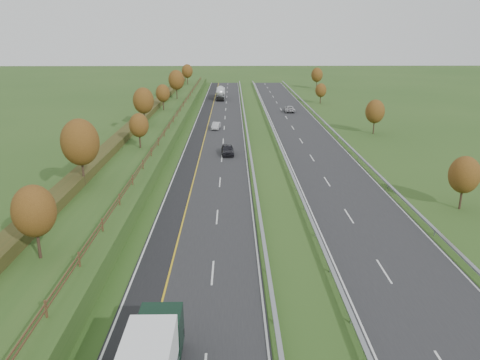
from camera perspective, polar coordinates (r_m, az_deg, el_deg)
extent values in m
plane|color=#2C4E1C|center=(80.29, 2.72, 4.12)|extent=(400.00, 400.00, 0.00)
cube|color=#252527|center=(85.05, -2.90, 4.90)|extent=(10.50, 200.00, 0.04)
cube|color=#252527|center=(86.08, 8.19, 4.89)|extent=(10.50, 200.00, 0.04)
cube|color=black|center=(85.26, -5.43, 4.87)|extent=(3.00, 200.00, 0.04)
cube|color=silver|center=(85.36, -6.30, 4.88)|extent=(0.15, 200.00, 0.01)
cube|color=gold|center=(85.15, -4.42, 4.90)|extent=(0.15, 200.00, 0.01)
cube|color=silver|center=(85.02, 0.52, 4.93)|extent=(0.15, 200.00, 0.01)
cube|color=silver|center=(85.42, 4.83, 4.93)|extent=(0.15, 200.00, 0.01)
cube|color=silver|center=(87.01, 11.49, 4.88)|extent=(0.15, 200.00, 0.01)
cube|color=silver|center=(38.74, -3.36, -11.19)|extent=(0.15, 4.00, 0.01)
cube|color=silver|center=(40.62, 17.15, -10.56)|extent=(0.15, 4.00, 0.01)
cube|color=silver|center=(49.59, -2.81, -4.50)|extent=(0.15, 4.00, 0.01)
cube|color=silver|center=(51.07, 13.14, -4.29)|extent=(0.15, 4.00, 0.01)
cube|color=silver|center=(60.87, -2.47, -0.25)|extent=(0.15, 4.00, 0.01)
cube|color=silver|center=(62.08, 10.56, -0.18)|extent=(0.15, 4.00, 0.01)
cube|color=silver|center=(72.38, -2.23, 2.66)|extent=(0.15, 4.00, 0.01)
cube|color=silver|center=(73.41, 8.77, 2.68)|extent=(0.15, 4.00, 0.01)
cube|color=silver|center=(84.03, -2.06, 4.77)|extent=(0.15, 4.00, 0.01)
cube|color=silver|center=(84.92, 7.46, 4.77)|extent=(0.15, 4.00, 0.01)
cube|color=silver|center=(95.77, -1.93, 6.37)|extent=(0.15, 4.00, 0.01)
cube|color=silver|center=(96.55, 6.45, 6.36)|extent=(0.15, 4.00, 0.01)
cube|color=silver|center=(107.56, -1.83, 7.61)|extent=(0.15, 4.00, 0.01)
cube|color=silver|center=(108.26, 5.66, 7.60)|extent=(0.15, 4.00, 0.01)
cube|color=silver|center=(119.40, -1.75, 8.61)|extent=(0.15, 4.00, 0.01)
cube|color=silver|center=(120.02, 5.02, 8.60)|extent=(0.15, 4.00, 0.01)
cube|color=silver|center=(131.26, -1.68, 9.43)|extent=(0.15, 4.00, 0.01)
cube|color=silver|center=(131.83, 4.49, 9.42)|extent=(0.15, 4.00, 0.01)
cube|color=silver|center=(143.15, -1.63, 10.11)|extent=(0.15, 4.00, 0.01)
cube|color=silver|center=(143.67, 4.05, 10.10)|extent=(0.15, 4.00, 0.01)
cube|color=silver|center=(155.06, -1.58, 10.69)|extent=(0.15, 4.00, 0.01)
cube|color=silver|center=(155.54, 3.68, 10.68)|extent=(0.15, 4.00, 0.01)
cube|color=silver|center=(166.97, -1.54, 11.18)|extent=(0.15, 4.00, 0.01)
cube|color=silver|center=(167.42, 3.35, 11.18)|extent=(0.15, 4.00, 0.01)
cube|color=silver|center=(178.90, -1.50, 11.61)|extent=(0.15, 4.00, 0.01)
cube|color=silver|center=(179.32, 3.07, 11.61)|extent=(0.15, 4.00, 0.01)
cube|color=#2C4E1C|center=(86.27, -11.61, 5.41)|extent=(12.00, 200.00, 2.00)
cube|color=#343917|center=(86.36, -12.98, 6.38)|extent=(2.20, 180.00, 1.10)
cube|color=#422B19|center=(85.25, -8.68, 6.49)|extent=(0.08, 184.00, 0.10)
cube|color=#422B19|center=(85.17, -8.69, 6.75)|extent=(0.08, 184.00, 0.10)
cube|color=#422B19|center=(31.79, -22.58, -14.31)|extent=(0.12, 0.12, 1.20)
cube|color=#422B19|center=(37.10, -19.01, -9.14)|extent=(0.12, 0.12, 1.20)
cube|color=#422B19|center=(42.75, -16.43, -5.27)|extent=(0.12, 0.12, 1.20)
cube|color=#422B19|center=(48.61, -14.48, -2.31)|extent=(0.12, 0.12, 1.20)
cube|color=#422B19|center=(54.61, -12.97, 0.00)|extent=(0.12, 0.12, 1.20)
cube|color=#422B19|center=(60.72, -11.75, 1.86)|extent=(0.12, 0.12, 1.20)
cube|color=#422B19|center=(66.90, -10.76, 3.37)|extent=(0.12, 0.12, 1.20)
cube|color=#422B19|center=(73.13, -9.93, 4.63)|extent=(0.12, 0.12, 1.20)
cube|color=#422B19|center=(79.41, -9.24, 5.68)|extent=(0.12, 0.12, 1.20)
cube|color=#422B19|center=(85.72, -8.64, 6.58)|extent=(0.12, 0.12, 1.20)
cube|color=#422B19|center=(92.06, -8.12, 7.36)|extent=(0.12, 0.12, 1.20)
cube|color=#422B19|center=(98.42, -7.67, 8.04)|extent=(0.12, 0.12, 1.20)
cube|color=#422B19|center=(104.80, -7.27, 8.63)|extent=(0.12, 0.12, 1.20)
cube|color=#422B19|center=(111.19, -6.92, 9.15)|extent=(0.12, 0.12, 1.20)
cube|color=#422B19|center=(117.59, -6.60, 9.62)|extent=(0.12, 0.12, 1.20)
cube|color=#422B19|center=(124.00, -6.32, 10.04)|extent=(0.12, 0.12, 1.20)
cube|color=#422B19|center=(130.42, -6.06, 10.42)|extent=(0.12, 0.12, 1.20)
cube|color=#422B19|center=(136.85, -5.83, 10.76)|extent=(0.12, 0.12, 1.20)
cube|color=#422B19|center=(143.29, -5.61, 11.07)|extent=(0.12, 0.12, 1.20)
cube|color=#422B19|center=(149.73, -5.42, 11.35)|extent=(0.12, 0.12, 1.20)
cube|color=#422B19|center=(156.17, -5.24, 11.61)|extent=(0.12, 0.12, 1.20)
cube|color=#422B19|center=(162.62, -5.07, 11.85)|extent=(0.12, 0.12, 1.20)
cube|color=#422B19|center=(169.08, -4.92, 12.08)|extent=(0.12, 0.12, 1.20)
cube|color=#422B19|center=(175.54, -4.78, 12.28)|extent=(0.12, 0.12, 1.20)
cube|color=gray|center=(84.91, 0.96, 5.31)|extent=(0.32, 200.00, 0.18)
cube|color=gray|center=(32.73, 4.28, -16.68)|extent=(0.10, 0.14, 0.56)
cube|color=gray|center=(38.70, 3.35, -10.84)|extent=(0.10, 0.14, 0.56)
cube|color=gray|center=(44.96, 2.71, -6.59)|extent=(0.10, 0.14, 0.56)
cube|color=gray|center=(51.41, 2.23, -3.39)|extent=(0.10, 0.14, 0.56)
cube|color=gray|center=(57.99, 1.86, -0.92)|extent=(0.10, 0.14, 0.56)
cube|color=gray|center=(64.66, 1.56, 1.05)|extent=(0.10, 0.14, 0.56)
cube|color=gray|center=(71.39, 1.32, 2.65)|extent=(0.10, 0.14, 0.56)
cube|color=gray|center=(78.17, 1.13, 3.98)|extent=(0.10, 0.14, 0.56)
cube|color=gray|center=(84.99, 0.96, 5.09)|extent=(0.10, 0.14, 0.56)
cube|color=gray|center=(91.83, 0.82, 6.03)|extent=(0.10, 0.14, 0.56)
cube|color=gray|center=(98.69, 0.69, 6.85)|extent=(0.10, 0.14, 0.56)
cube|color=gray|center=(105.58, 0.59, 7.56)|extent=(0.10, 0.14, 0.56)
cube|color=gray|center=(112.47, 0.49, 8.18)|extent=(0.10, 0.14, 0.56)
cube|color=gray|center=(119.38, 0.41, 8.73)|extent=(0.10, 0.14, 0.56)
cube|color=gray|center=(126.30, 0.33, 9.22)|extent=(0.10, 0.14, 0.56)
cube|color=gray|center=(133.23, 0.27, 9.66)|extent=(0.10, 0.14, 0.56)
cube|color=gray|center=(140.16, 0.21, 10.05)|extent=(0.10, 0.14, 0.56)
cube|color=gray|center=(147.11, 0.15, 10.41)|extent=(0.10, 0.14, 0.56)
cube|color=gray|center=(154.05, 0.10, 10.74)|extent=(0.10, 0.14, 0.56)
cube|color=gray|center=(161.00, 0.05, 11.03)|extent=(0.10, 0.14, 0.56)
cube|color=gray|center=(167.96, 0.01, 11.31)|extent=(0.10, 0.14, 0.56)
cube|color=gray|center=(174.92, -0.03, 11.56)|extent=(0.10, 0.14, 0.56)
cube|color=gray|center=(181.88, -0.06, 11.79)|extent=(0.10, 0.14, 0.56)
cube|color=gray|center=(85.23, 4.40, 5.31)|extent=(0.32, 200.00, 0.18)
cube|color=gray|center=(33.55, 13.35, -16.21)|extent=(0.10, 0.14, 0.56)
cube|color=gray|center=(39.39, 10.90, -10.61)|extent=(0.10, 0.14, 0.56)
cube|color=gray|center=(45.56, 9.16, -6.47)|extent=(0.10, 0.14, 0.56)
cube|color=gray|center=(51.94, 7.86, -3.33)|extent=(0.10, 0.14, 0.56)
cube|color=gray|center=(58.46, 6.86, -0.89)|extent=(0.10, 0.14, 0.56)
cube|color=gray|center=(65.08, 6.05, 1.07)|extent=(0.10, 0.14, 0.56)
cube|color=gray|center=(71.77, 5.40, 2.66)|extent=(0.10, 0.14, 0.56)
cube|color=gray|center=(78.52, 4.86, 3.98)|extent=(0.10, 0.14, 0.56)
cube|color=gray|center=(85.31, 4.40, 5.09)|extent=(0.10, 0.14, 0.56)
cube|color=gray|center=(92.13, 4.01, 6.03)|extent=(0.10, 0.14, 0.56)
cube|color=gray|center=(98.97, 3.67, 6.84)|extent=(0.10, 0.14, 0.56)
cube|color=gray|center=(105.83, 3.37, 7.55)|extent=(0.10, 0.14, 0.56)
cube|color=gray|center=(112.72, 3.11, 8.17)|extent=(0.10, 0.14, 0.56)
cube|color=gray|center=(119.61, 2.88, 8.72)|extent=(0.10, 0.14, 0.56)
cube|color=gray|center=(126.52, 2.67, 9.21)|extent=(0.10, 0.14, 0.56)
cube|color=gray|center=(133.43, 2.49, 9.65)|extent=(0.10, 0.14, 0.56)
cube|color=gray|center=(140.36, 2.32, 10.05)|extent=(0.10, 0.14, 0.56)
cube|color=gray|center=(147.29, 2.17, 10.41)|extent=(0.10, 0.14, 0.56)
cube|color=gray|center=(154.23, 2.03, 10.73)|extent=(0.10, 0.14, 0.56)
cube|color=gray|center=(161.17, 1.90, 11.03)|extent=(0.10, 0.14, 0.56)
cube|color=gray|center=(168.12, 1.78, 11.30)|extent=(0.10, 0.14, 0.56)
cube|color=gray|center=(175.07, 1.68, 11.56)|extent=(0.10, 0.14, 0.56)
cube|color=gray|center=(182.03, 1.58, 11.79)|extent=(0.10, 0.14, 0.56)
cube|color=gray|center=(87.05, 11.99, 5.23)|extent=(0.32, 200.00, 0.18)
cube|color=gray|center=(48.88, 22.63, -5.96)|extent=(0.10, 0.14, 0.56)
cube|color=gray|center=(61.08, 17.61, -0.79)|extent=(0.10, 0.14, 0.56)
cube|color=gray|center=(73.93, 14.30, 2.63)|extent=(0.10, 0.14, 0.56)
cube|color=gray|center=(87.12, 11.98, 5.02)|extent=(0.10, 0.14, 0.56)
cube|color=gray|center=(100.54, 10.26, 6.77)|extent=(0.10, 0.14, 0.56)
cube|color=gray|center=(114.10, 8.94, 8.10)|extent=(0.10, 0.14, 0.56)
cube|color=gray|center=(127.75, 7.89, 9.15)|extent=(0.10, 0.14, 0.56)
cube|color=gray|center=(141.47, 7.05, 9.99)|extent=(0.10, 0.14, 0.56)
cube|color=gray|center=(155.24, 6.35, 10.68)|extent=(0.10, 0.14, 0.56)
cube|color=gray|center=(169.05, 5.76, 11.26)|extent=(0.10, 0.14, 0.56)
cube|color=gray|center=(182.89, 5.26, 11.75)|extent=(0.10, 0.14, 0.56)
cylinder|color=#2D2116|center=(39.32, -23.34, -7.11)|extent=(0.24, 0.24, 2.43)
ellipsoid|color=#4E2E11|center=(38.34, -23.82, -3.47)|extent=(3.24, 3.24, 4.05)
cylinder|color=#2D2116|center=(55.75, -18.57, 0.93)|extent=(0.24, 0.24, 3.15)
ellipsoid|color=#4E2E11|center=(54.91, -18.92, 4.40)|extent=(4.20, 4.20, 5.25)
cylinder|color=#2D2116|center=(72.03, -12.10, 4.69)|extent=(0.24, 0.24, 2.16)
ellipsoid|color=#4E2E11|center=(71.55, -12.22, 6.54)|extent=(2.88, 2.88, 3.60)
cylinder|color=#2D2116|center=(89.76, -11.57, 7.46)|extent=(0.24, 0.24, 2.88)
ellipsoid|color=#4E2E11|center=(89.28, -11.69, 9.46)|extent=(3.84, 3.84, 4.80)
cylinder|color=#2D2116|center=(107.18, -9.32, 9.05)|extent=(0.24, 0.24, 2.34)
ellipsoid|color=#4E2E11|center=(106.84, -9.39, 10.41)|extent=(3.12, 3.12, 3.90)
cylinder|color=#2D2116|center=(124.69, -7.70, 10.46)|extent=(0.24, 0.24, 3.06)
ellipsoid|color=#4E2E11|center=(124.33, -7.77, 12.00)|extent=(4.08, 4.08, 5.10)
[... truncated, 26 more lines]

